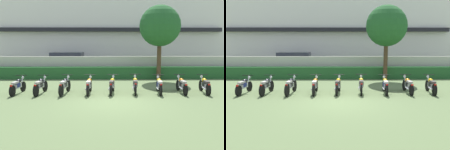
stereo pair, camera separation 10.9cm
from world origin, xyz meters
TOP-DOWN VIEW (x-y plane):
  - ground at (0.00, 0.00)m, footprint 60.00×60.00m
  - building at (0.00, 15.45)m, footprint 25.41×6.50m
  - compound_wall at (0.00, 7.95)m, footprint 24.14×0.30m
  - hedge_row at (0.00, 7.25)m, footprint 19.31×0.70m
  - parked_car at (-3.63, 10.21)m, footprint 4.60×2.28m
  - tree_near_inspector at (3.50, 6.60)m, footprint 2.93×2.93m
  - motorcycle_in_row_0 at (-4.96, 1.93)m, footprint 0.60×1.80m
  - motorcycle_in_row_1 at (-3.76, 1.90)m, footprint 0.60×1.84m
  - motorcycle_in_row_2 at (-2.49, 1.88)m, footprint 0.60×1.92m
  - motorcycle_in_row_3 at (-1.21, 1.90)m, footprint 0.60×1.84m
  - motorcycle_in_row_4 at (-0.00, 1.97)m, footprint 0.60×1.87m
  - motorcycle_in_row_5 at (1.23, 2.00)m, footprint 0.60×1.85m
  - motorcycle_in_row_6 at (2.50, 1.92)m, footprint 0.60×1.83m
  - motorcycle_in_row_7 at (3.73, 2.01)m, footprint 0.60×1.93m
  - motorcycle_in_row_8 at (4.93, 1.92)m, footprint 0.60×1.84m

SIDE VIEW (x-z plane):
  - ground at x=0.00m, z-range 0.00..0.00m
  - motorcycle_in_row_0 at x=-4.96m, z-range -0.03..0.91m
  - motorcycle_in_row_7 at x=3.73m, z-range -0.03..0.92m
  - motorcycle_in_row_1 at x=-3.76m, z-range -0.03..0.93m
  - motorcycle_in_row_8 at x=4.93m, z-range -0.03..0.93m
  - motorcycle_in_row_6 at x=2.50m, z-range -0.03..0.93m
  - hedge_row at x=0.00m, z-range 0.00..0.90m
  - motorcycle_in_row_4 at x=0.00m, z-range -0.03..0.94m
  - motorcycle_in_row_3 at x=-1.21m, z-range -0.03..0.94m
  - motorcycle_in_row_2 at x=-2.49m, z-range -0.03..0.94m
  - motorcycle_in_row_5 at x=1.23m, z-range -0.03..0.95m
  - compound_wall at x=0.00m, z-range 0.00..1.65m
  - parked_car at x=-3.63m, z-range -0.01..1.88m
  - building at x=0.00m, z-range 0.00..7.51m
  - tree_near_inspector at x=3.50m, z-range 1.19..6.56m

